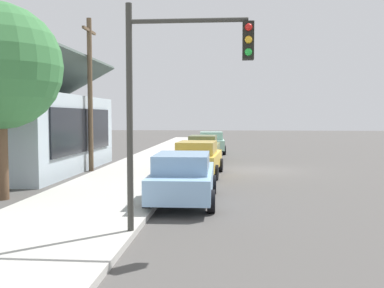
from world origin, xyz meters
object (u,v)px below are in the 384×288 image
Objects in this scene: car_olive at (204,148)px; fire_hydrant_red at (165,167)px; traffic_light_main at (177,82)px; utility_pole_wooden at (90,92)px; car_mustard at (198,158)px; car_seafoam at (211,142)px; car_skyblue at (183,177)px.

fire_hydrant_red is (-6.86, 1.34, -0.32)m from car_olive.
utility_pole_wooden is (11.49, 5.66, 0.44)m from traffic_light_main.
car_mustard is 0.98× the size of car_seafoam.
car_skyblue is at bearing 176.36° from car_seafoam.
utility_pole_wooden is at bearing 133.89° from car_olive.
traffic_light_main is 0.69× the size of utility_pole_wooden.
traffic_light_main is (-22.27, -0.10, 2.68)m from car_seafoam.
car_skyblue and car_olive have the same top height.
fire_hydrant_red is at bearing -116.70° from utility_pole_wooden.
utility_pole_wooden is at bearing 149.62° from car_seafoam.
traffic_light_main is (-4.02, -0.27, 2.67)m from car_skyblue.
traffic_light_main reaches higher than fire_hydrant_red.
car_seafoam is (18.25, -0.18, -0.00)m from car_skyblue.
utility_pole_wooden reaches higher than car_seafoam.
car_mustard is at bearing -61.39° from fire_hydrant_red.
utility_pole_wooden is (1.24, 5.41, 3.11)m from car_mustard.
traffic_light_main is (-16.34, -0.32, 2.68)m from car_olive.
car_olive is at bearing -47.74° from utility_pole_wooden.
car_skyblue is 6.23m from car_mustard.
utility_pole_wooden is at bearing 34.82° from car_skyblue.
car_mustard reaches higher than fire_hydrant_red.
car_seafoam is at bearing 2.60° from car_mustard.
car_olive is at bearing 1.13° from traffic_light_main.
utility_pole_wooden reaches higher than car_mustard.
fire_hydrant_red is at bearing 169.95° from car_seafoam.
car_olive is 0.63× the size of utility_pole_wooden.
utility_pole_wooden is (-4.85, 5.34, 3.11)m from car_olive.
car_olive is (6.09, 0.08, -0.00)m from car_mustard.
fire_hydrant_red is at bearing 13.28° from car_skyblue.
car_mustard is 6.09m from car_olive.
utility_pole_wooden is at bearing 80.40° from car_mustard.
car_skyblue is 1.05× the size of car_mustard.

